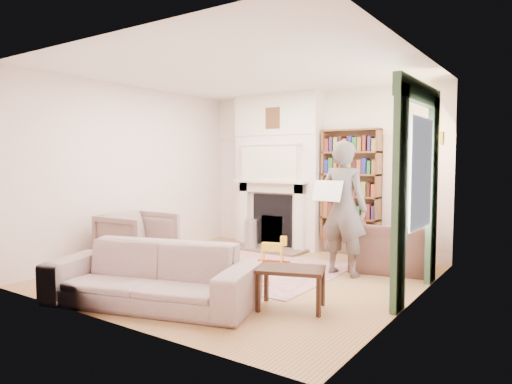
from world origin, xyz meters
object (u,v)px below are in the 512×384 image
Objects in this scene: armchair_reading at (389,246)px; rocking_horse at (272,250)px; man_reading at (343,208)px; coffee_table at (291,288)px; paraffin_heater at (251,235)px; bookcase at (351,185)px; armchair_left at (138,241)px; sofa at (151,275)px.

armchair_reading is 1.72m from rocking_horse.
man_reading reaches higher than coffee_table.
bookcase is at bearing 22.16° from paraffin_heater.
armchair_reading is 2.29m from coffee_table.
armchair_left is 1.78m from sofa.
coffee_table is at bearing -100.50° from armchair_left.
coffee_table is at bearing -79.07° from bookcase.
bookcase is at bearing -67.94° from man_reading.
bookcase reaches higher than armchair_reading.
bookcase is 3.36× the size of paraffin_heater.
armchair_reading is at bearing -123.51° from man_reading.
bookcase is 1.43m from man_reading.
armchair_left is 2.02m from rocking_horse.
man_reading is (-0.45, -0.60, 0.57)m from armchair_reading.
armchair_left is 2.14m from paraffin_heater.
sofa is 1.24× the size of man_reading.
armchair_reading is 2.20× the size of rocking_horse.
coffee_table is 3.20m from paraffin_heater.
armchair_reading reaches higher than rocking_horse.
coffee_table is at bearing -47.30° from paraffin_heater.
sofa is 2.78m from man_reading.
rocking_horse is at bearing -38.63° from paraffin_heater.
bookcase is at bearing -52.87° from armchair_reading.
armchair_reading is at bearing 62.02° from coffee_table.
armchair_left reaches higher than rocking_horse.
bookcase reaches higher than man_reading.
coffee_table is at bearing 12.37° from sofa.
rocking_horse is (0.09, 2.39, -0.11)m from sofa.
sofa is at bearing -111.28° from rocking_horse.
coffee_table and rocking_horse have the same top height.
paraffin_heater is at bearing -15.70° from armchair_reading.
sofa is 3.22m from paraffin_heater.
man_reading reaches higher than armchair_left.
bookcase is 3.56m from armchair_left.
man_reading is (1.22, 2.42, 0.60)m from sofa.
armchair_reading is 1.22× the size of armchair_left.
bookcase is 1.94m from paraffin_heater.
armchair_reading reaches higher than coffee_table.
rocking_horse is at bearing 71.00° from sofa.
armchair_left is 1.31× the size of coffee_table.
man_reading is (0.45, -1.33, -0.24)m from bookcase.
man_reading is at bearing 39.41° from armchair_reading.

